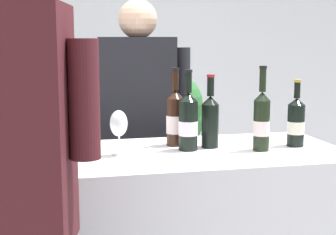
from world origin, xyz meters
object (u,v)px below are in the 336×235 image
wine_bottle_2 (188,121)px  potted_shrub (159,133)px  wine_bottle_3 (175,118)px  wine_glass (119,125)px  wine_bottle_4 (83,127)px  wine_bottle_5 (210,119)px  wine_bottle_0 (296,122)px  person_server (139,155)px  wine_bottle_1 (262,120)px

wine_bottle_2 → potted_shrub: size_ratio=0.27×
wine_bottle_2 → potted_shrub: (0.14, 1.33, -0.30)m
wine_bottle_3 → wine_glass: size_ratio=1.86×
wine_bottle_4 → wine_bottle_5: 0.56m
wine_bottle_5 → wine_bottle_0: bearing=-8.4°
wine_bottle_5 → wine_glass: 0.42m
wine_bottle_4 → person_server: size_ratio=0.18×
wine_bottle_0 → person_server: (-0.61, 0.68, -0.27)m
wine_bottle_1 → wine_bottle_5: 0.23m
wine_bottle_0 → wine_bottle_1: size_ratio=0.82×
wine_bottle_1 → potted_shrub: size_ratio=0.28×
wine_bottle_3 → wine_bottle_5: (0.14, -0.07, -0.00)m
wine_bottle_1 → wine_glass: wine_bottle_1 is taller
wine_bottle_0 → wine_bottle_5: wine_bottle_5 is taller
wine_bottle_2 → wine_glass: 0.31m
wine_bottle_2 → person_server: (-0.11, 0.65, -0.29)m
wine_glass → person_server: (0.19, 0.69, -0.29)m
wine_bottle_1 → wine_bottle_4: bearing=171.4°
wine_bottle_5 → wine_glass: size_ratio=1.72×
wine_bottle_5 → wine_glass: wine_bottle_5 is taller
wine_bottle_0 → potted_shrub: bearing=104.7°
wine_bottle_0 → person_server: 0.95m
wine_bottle_3 → wine_glass: (-0.27, -0.15, 0.00)m
wine_bottle_3 → wine_glass: wine_bottle_3 is taller
wine_bottle_0 → wine_bottle_4: bearing=176.2°
wine_bottle_2 → person_server: size_ratio=0.21×
potted_shrub → person_server: bearing=-110.4°
wine_glass → wine_bottle_4: bearing=150.5°
wine_bottle_2 → wine_bottle_3: wine_bottle_3 is taller
wine_bottle_5 → wine_bottle_2: bearing=-163.6°
wine_bottle_3 → wine_bottle_4: wine_bottle_3 is taller
wine_bottle_4 → potted_shrub: size_ratio=0.23×
wine_bottle_2 → potted_shrub: wine_bottle_2 is taller
wine_bottle_4 → person_server: 0.75m
wine_bottle_2 → wine_bottle_3: bearing=107.2°
wine_bottle_5 → potted_shrub: 1.33m
wine_bottle_4 → wine_glass: bearing=-29.5°
wine_bottle_1 → wine_bottle_2: 0.32m
wine_bottle_4 → person_server: person_server is taller
potted_shrub → wine_bottle_4: bearing=-114.4°
wine_bottle_1 → wine_bottle_5: size_ratio=1.12×
wine_bottle_1 → potted_shrub: (-0.17, 1.41, -0.30)m
wine_bottle_3 → person_server: 0.62m
wine_glass → person_server: person_server is taller
wine_bottle_1 → potted_shrub: 1.45m
wine_bottle_1 → wine_glass: size_ratio=1.93×
wine_bottle_2 → person_server: 0.72m
wine_bottle_3 → person_server: (-0.08, 0.54, -0.29)m
wine_bottle_5 → person_server: (-0.22, 0.62, -0.29)m
wine_glass → potted_shrub: size_ratio=0.14×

